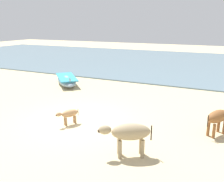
{
  "coord_description": "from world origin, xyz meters",
  "views": [
    {
      "loc": [
        5.43,
        -8.19,
        4.07
      ],
      "look_at": [
        0.33,
        2.9,
        0.6
      ],
      "focal_mm": 38.58,
      "sensor_mm": 36.0,
      "label": 1
    }
  ],
  "objects": [
    {
      "name": "cow_second_adult_brown",
      "position": [
        5.55,
        1.01,
        0.7
      ],
      "size": [
        1.04,
        1.39,
        0.98
      ],
      "rotation": [
        0.0,
        0.0,
        1.01
      ],
      "color": "brown",
      "rests_on": "ground"
    },
    {
      "name": "calf_near_tan",
      "position": [
        -0.04,
        -0.53,
        0.46
      ],
      "size": [
        0.67,
        0.92,
        0.65
      ],
      "rotation": [
        0.0,
        0.0,
        4.17
      ],
      "color": "tan",
      "rests_on": "ground"
    },
    {
      "name": "fishing_boat_1",
      "position": [
        -4.05,
        5.03,
        0.3
      ],
      "size": [
        3.09,
        3.17,
        0.76
      ],
      "rotation": [
        0.0,
        0.0,
        5.47
      ],
      "color": "#8CA5B7",
      "rests_on": "ground"
    },
    {
      "name": "ground",
      "position": [
        0.0,
        0.0,
        0.0
      ],
      "size": [
        80.0,
        80.0,
        0.0
      ],
      "primitive_type": "plane",
      "color": "#CCB789"
    },
    {
      "name": "sea_water",
      "position": [
        0.0,
        17.34,
        0.04
      ],
      "size": [
        60.0,
        20.0,
        0.08
      ],
      "primitive_type": "cube",
      "color": "slate",
      "rests_on": "ground"
    },
    {
      "name": "cow_adult_dun",
      "position": [
        3.07,
        -1.8,
        0.79
      ],
      "size": [
        1.59,
        1.08,
        1.09
      ],
      "rotation": [
        0.0,
        0.0,
        3.63
      ],
      "color": "tan",
      "rests_on": "ground"
    }
  ]
}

